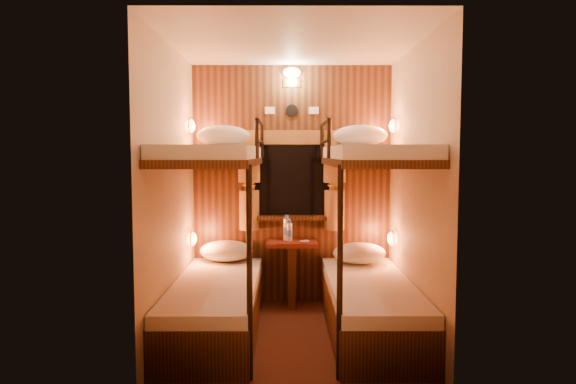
{
  "coord_description": "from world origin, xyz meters",
  "views": [
    {
      "loc": [
        -0.05,
        -4.18,
        1.53
      ],
      "look_at": [
        -0.04,
        0.15,
        1.19
      ],
      "focal_mm": 32.0,
      "sensor_mm": 36.0,
      "label": 1
    }
  ],
  "objects_px": {
    "bunk_left": "(216,268)",
    "bunk_right": "(370,268)",
    "table": "(292,265)",
    "bottle_left": "(287,229)",
    "bottle_right": "(289,232)"
  },
  "relations": [
    {
      "from": "bunk_right",
      "to": "bottle_right",
      "type": "height_order",
      "value": "bunk_right"
    },
    {
      "from": "table",
      "to": "bunk_left",
      "type": "bearing_deg",
      "value": -129.67
    },
    {
      "from": "bunk_right",
      "to": "bottle_right",
      "type": "relative_size",
      "value": 8.93
    },
    {
      "from": "table",
      "to": "bottle_right",
      "type": "distance_m",
      "value": 0.33
    },
    {
      "from": "bunk_left",
      "to": "bottle_right",
      "type": "height_order",
      "value": "bunk_left"
    },
    {
      "from": "bunk_left",
      "to": "bunk_right",
      "type": "relative_size",
      "value": 1.0
    },
    {
      "from": "bunk_right",
      "to": "table",
      "type": "distance_m",
      "value": 1.02
    },
    {
      "from": "bunk_left",
      "to": "bottle_left",
      "type": "distance_m",
      "value": 1.05
    },
    {
      "from": "bottle_right",
      "to": "bunk_right",
      "type": "bearing_deg",
      "value": -49.6
    },
    {
      "from": "bottle_left",
      "to": "bottle_right",
      "type": "distance_m",
      "value": 0.05
    },
    {
      "from": "table",
      "to": "bottle_left",
      "type": "bearing_deg",
      "value": 133.93
    },
    {
      "from": "bunk_left",
      "to": "bottle_right",
      "type": "distance_m",
      "value": 1.02
    },
    {
      "from": "table",
      "to": "bottle_left",
      "type": "distance_m",
      "value": 0.35
    },
    {
      "from": "bunk_left",
      "to": "table",
      "type": "distance_m",
      "value": 1.02
    },
    {
      "from": "bunk_left",
      "to": "table",
      "type": "relative_size",
      "value": 2.9
    }
  ]
}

